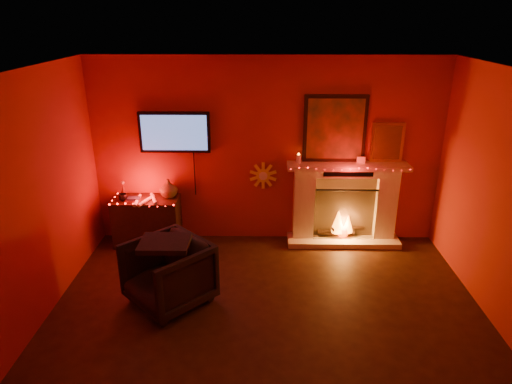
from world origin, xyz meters
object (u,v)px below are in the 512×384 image
(sunburst_clock, at_px, (263,176))
(console_table, at_px, (148,219))
(fireplace, at_px, (344,196))
(armchair, at_px, (168,273))
(tv, at_px, (175,132))

(sunburst_clock, bearing_deg, console_table, -172.65)
(fireplace, distance_m, armchair, 2.83)
(tv, bearing_deg, armchair, -85.01)
(sunburst_clock, bearing_deg, fireplace, -4.37)
(fireplace, relative_size, tv, 1.76)
(fireplace, bearing_deg, armchair, -144.78)
(fireplace, distance_m, tv, 2.61)
(fireplace, bearing_deg, console_table, -177.49)
(tv, relative_size, console_table, 1.26)
(sunburst_clock, height_order, armchair, sunburst_clock)
(fireplace, bearing_deg, sunburst_clock, 175.63)
(fireplace, relative_size, console_table, 2.22)
(console_table, xyz_separation_m, armchair, (0.58, -1.49, -0.00))
(fireplace, relative_size, armchair, 2.54)
(fireplace, xyz_separation_m, tv, (-2.44, 0.06, 0.92))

